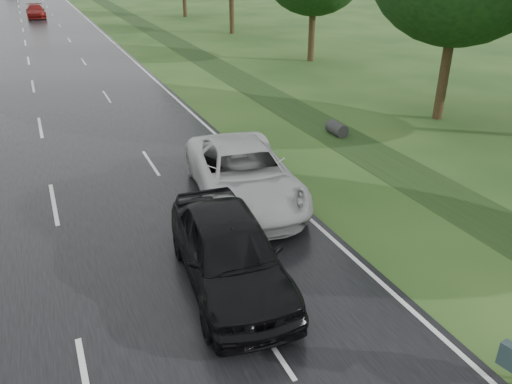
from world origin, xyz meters
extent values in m
cube|color=black|center=(0.00, 45.00, 0.02)|extent=(14.00, 180.00, 0.04)
cube|color=silver|center=(6.75, 45.00, 0.04)|extent=(0.12, 180.00, 0.01)
cube|color=silver|center=(0.00, 45.00, 0.04)|extent=(0.12, 180.00, 0.01)
cube|color=#1B3213|center=(11.50, 20.00, 0.00)|extent=(2.20, 120.00, 0.01)
cylinder|color=#2D2D2D|center=(11.50, 10.00, 0.25)|extent=(0.56, 1.00, 0.56)
cylinder|color=#322114|center=(17.00, 10.00, 1.92)|extent=(0.44, 0.44, 3.84)
cylinder|color=#322114|center=(18.20, 24.00, 1.76)|extent=(0.44, 0.44, 3.52)
cylinder|color=#322114|center=(17.80, 38.00, 2.08)|extent=(0.44, 0.44, 4.16)
cylinder|color=#322114|center=(17.50, 52.00, 1.84)|extent=(0.44, 0.44, 3.68)
imported|color=silver|center=(5.50, 5.93, 0.90)|extent=(3.75, 6.53, 1.72)
imported|color=black|center=(3.50, 2.00, 0.93)|extent=(2.61, 5.42, 1.79)
imported|color=maroon|center=(1.67, 57.56, 0.75)|extent=(1.99, 4.87, 1.41)
camera|label=1|loc=(0.13, -7.03, 7.13)|focal=35.00mm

